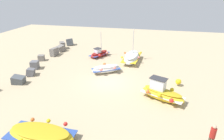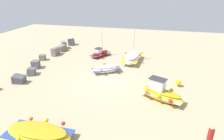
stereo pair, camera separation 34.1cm
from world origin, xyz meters
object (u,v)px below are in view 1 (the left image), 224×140
fishing_boat_2 (162,93)px  mooring_buoy_0 (178,82)px  fishing_boat_0 (41,135)px  fishing_boat_4 (99,54)px  fishing_boat_1 (132,57)px  person_walking (212,135)px  fishing_boat_3 (106,69)px

fishing_boat_2 → mooring_buoy_0: 3.26m
fishing_boat_0 → fishing_boat_4: size_ratio=1.28×
fishing_boat_1 → person_walking: 14.65m
fishing_boat_1 → person_walking: (-13.22, -6.29, 0.42)m
fishing_boat_3 → mooring_buoy_0: bearing=137.6°
fishing_boat_1 → fishing_boat_3: fishing_boat_1 is taller
fishing_boat_3 → mooring_buoy_0: (-1.44, -7.47, -0.03)m
fishing_boat_2 → fishing_boat_1: bearing=-43.3°
fishing_boat_0 → fishing_boat_1: bearing=77.0°
mooring_buoy_0 → fishing_boat_2: bearing=150.7°
fishing_boat_1 → fishing_boat_2: 9.10m
fishing_boat_0 → mooring_buoy_0: 12.81m
fishing_boat_0 → person_walking: 10.04m
fishing_boat_3 → person_walking: bearing=101.7°
fishing_boat_2 → fishing_boat_3: fishing_boat_2 is taller
fishing_boat_1 → person_walking: fishing_boat_1 is taller
person_walking → mooring_buoy_0: 7.80m
person_walking → fishing_boat_4: bearing=49.3°
fishing_boat_0 → person_walking: (1.60, -9.90, 0.53)m
fishing_boat_2 → fishing_boat_3: bearing=-12.6°
fishing_boat_1 → fishing_boat_2: size_ratio=1.18×
mooring_buoy_0 → fishing_boat_3: bearing=79.1°
fishing_boat_0 → fishing_boat_3: 10.82m
fishing_boat_1 → fishing_boat_0: bearing=-9.6°
fishing_boat_4 → fishing_boat_3: bearing=51.9°
fishing_boat_1 → mooring_buoy_0: size_ratio=6.45×
fishing_boat_3 → fishing_boat_4: bearing=-97.3°
fishing_boat_1 → fishing_boat_4: size_ratio=1.35×
fishing_boat_4 → person_walking: bearing=65.1°
fishing_boat_3 → person_walking: person_walking is taller
fishing_boat_0 → fishing_boat_3: bearing=83.6°
fishing_boat_2 → mooring_buoy_0: (2.84, -1.59, -0.19)m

